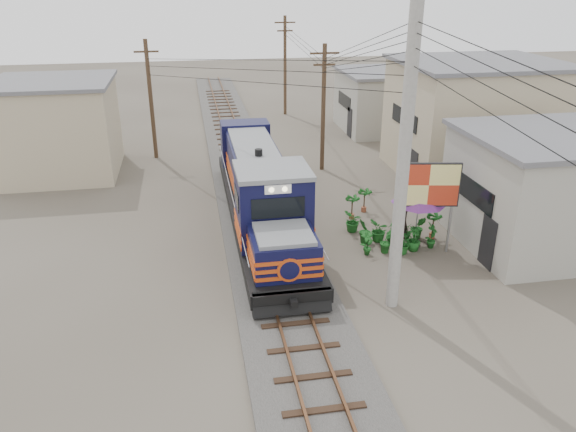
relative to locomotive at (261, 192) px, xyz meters
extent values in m
plane|color=#473F35|center=(0.00, -6.67, -1.65)|extent=(120.00, 120.00, 0.00)
cube|color=#595651|center=(0.00, 3.33, -1.57)|extent=(3.60, 70.00, 0.16)
cube|color=#51331E|center=(-0.54, 3.33, -1.39)|extent=(0.08, 70.00, 0.12)
cube|color=#51331E|center=(0.54, 3.33, -1.39)|extent=(0.08, 70.00, 0.12)
cube|color=black|center=(0.00, 0.05, -0.90)|extent=(2.73, 15.04, 0.52)
cube|color=black|center=(0.00, -4.65, -1.19)|extent=(2.07, 3.01, 0.61)
cube|color=black|center=(0.00, 4.75, -1.19)|extent=(2.07, 3.01, 0.61)
cube|color=black|center=(0.00, -5.78, -0.10)|extent=(2.23, 2.26, 1.41)
cube|color=black|center=(0.00, -3.43, 0.65)|extent=(2.67, 2.44, 2.91)
cube|color=slate|center=(0.00, -3.43, 2.15)|extent=(2.73, 2.57, 0.17)
cube|color=black|center=(0.00, -4.66, 1.16)|extent=(1.91, 0.06, 0.75)
cube|color=white|center=(0.00, -4.67, 1.87)|extent=(0.94, 0.06, 0.33)
cube|color=black|center=(0.00, 2.40, 0.27)|extent=(2.13, 9.21, 2.16)
cube|color=slate|center=(0.00, 2.40, 1.40)|extent=(1.91, 9.21, 0.17)
cube|color=#C54212|center=(0.00, 0.05, -0.39)|extent=(2.77, 15.04, 0.13)
cube|color=#C54212|center=(0.00, 0.05, -0.10)|extent=(2.77, 15.04, 0.13)
cube|color=#C54212|center=(0.00, 0.05, 0.18)|extent=(2.77, 15.04, 0.13)
cylinder|color=#9E9B93|center=(3.50, -7.17, 3.35)|extent=(0.40, 0.40, 10.00)
cylinder|color=#4C3826|center=(4.50, 7.33, 1.85)|extent=(0.24, 0.24, 7.00)
cube|color=#4C3826|center=(4.50, 7.33, 4.85)|extent=(1.60, 0.10, 0.10)
cube|color=#4C3826|center=(4.50, 7.33, 4.25)|extent=(1.20, 0.10, 0.10)
cylinder|color=#4C3826|center=(4.80, 21.33, 2.10)|extent=(0.24, 0.24, 7.50)
cube|color=#4C3826|center=(4.80, 21.33, 5.35)|extent=(1.60, 0.10, 0.10)
cube|color=#4C3826|center=(4.80, 21.33, 4.75)|extent=(1.20, 0.10, 0.10)
cylinder|color=#4C3826|center=(-5.00, 11.33, 1.85)|extent=(0.24, 0.24, 7.00)
cube|color=#4C3826|center=(-5.00, 11.33, 4.85)|extent=(1.60, 0.10, 0.10)
cube|color=#4C3826|center=(-5.00, 11.33, 4.25)|extent=(1.20, 0.10, 0.10)
cube|color=gray|center=(11.50, -3.67, 0.60)|extent=(7.00, 6.00, 4.50)
cube|color=slate|center=(11.50, -3.67, 2.95)|extent=(7.35, 6.30, 0.20)
cube|color=black|center=(7.98, -3.67, 0.83)|extent=(0.05, 3.00, 0.90)
cube|color=tan|center=(12.50, 5.33, 1.35)|extent=(8.00, 7.00, 6.00)
cube|color=slate|center=(12.50, 5.33, 4.45)|extent=(8.40, 7.35, 0.20)
cube|color=black|center=(8.48, 5.33, 1.65)|extent=(0.05, 3.50, 0.90)
cube|color=gray|center=(11.00, 15.33, 0.35)|extent=(6.00, 6.00, 4.00)
cube|color=slate|center=(11.00, 15.33, 2.45)|extent=(6.30, 6.30, 0.20)
cube|color=black|center=(7.98, 15.33, 0.55)|extent=(0.05, 3.00, 0.90)
cube|color=tan|center=(-10.00, 9.33, 0.85)|extent=(6.00, 6.00, 5.00)
cube|color=slate|center=(-10.00, 9.33, 3.45)|extent=(6.30, 6.30, 0.20)
cylinder|color=#99999E|center=(5.09, -3.41, -0.26)|extent=(0.10, 0.10, 2.78)
cylinder|color=#99999E|center=(7.06, -3.77, -0.26)|extent=(0.10, 0.10, 2.78)
cube|color=black|center=(6.07, -3.59, 1.25)|extent=(2.43, 0.56, 1.78)
cube|color=red|center=(6.07, -3.62, 1.25)|extent=(2.31, 0.50, 1.67)
cylinder|color=black|center=(6.00, -3.01, -1.60)|extent=(0.44, 0.44, 0.10)
cylinder|color=#99999E|center=(6.00, -3.01, -0.54)|extent=(0.05, 0.05, 2.22)
cone|color=#642879|center=(6.00, -3.01, 0.52)|extent=(2.90, 2.90, 0.55)
imported|color=black|center=(5.65, -2.40, -0.78)|extent=(0.76, 0.69, 1.73)
imported|color=#18541A|center=(3.78, -3.46, -1.14)|extent=(0.61, 0.48, 1.01)
imported|color=#18541A|center=(4.61, -3.37, -1.16)|extent=(0.68, 0.68, 0.97)
imported|color=#18541A|center=(5.23, -3.55, -1.20)|extent=(0.96, 1.01, 0.90)
imported|color=#18541A|center=(5.77, -3.41, -1.14)|extent=(0.79, 0.79, 1.01)
imported|color=#18541A|center=(6.56, -3.35, -1.08)|extent=(0.70, 0.71, 1.13)
imported|color=#18541A|center=(4.00, -2.45, -1.08)|extent=(0.74, 0.79, 1.14)
imported|color=#18541A|center=(4.64, -2.38, -1.15)|extent=(0.97, 1.05, 0.99)
imported|color=#18541A|center=(5.22, -2.49, -1.18)|extent=(0.74, 0.74, 0.93)
imported|color=#18541A|center=(5.91, -2.42, -1.26)|extent=(0.49, 0.46, 0.77)
imported|color=#18541A|center=(6.43, -2.36, -1.14)|extent=(0.67, 0.61, 1.01)
imported|color=#18541A|center=(3.84, -1.25, -1.17)|extent=(0.97, 1.05, 0.96)
camera|label=1|loc=(-2.89, -22.68, 8.76)|focal=35.00mm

